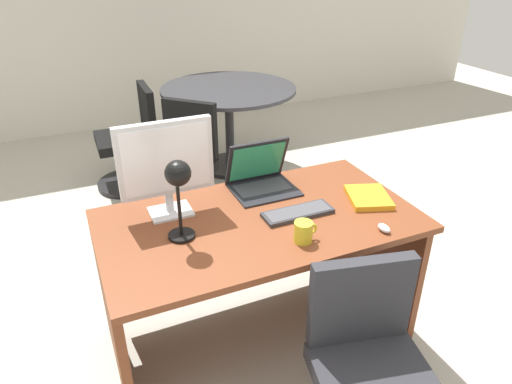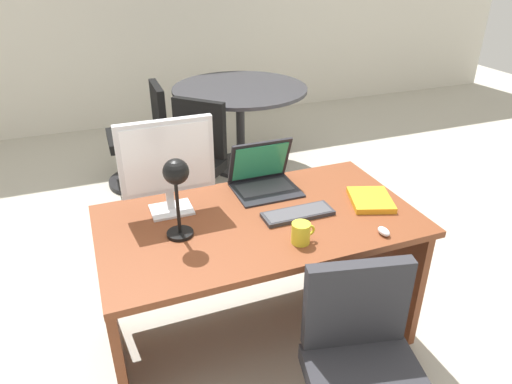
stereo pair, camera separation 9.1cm
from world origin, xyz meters
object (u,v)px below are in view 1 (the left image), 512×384
Objects in this scene: desk_lamp at (178,184)px; meeting_chair_far at (132,146)px; book at (368,197)px; coffee_mug at (304,232)px; office_chair at (369,381)px; monitor at (166,162)px; meeting_table at (229,108)px; mouse at (384,228)px; meeting_chair_near at (183,173)px; laptop at (260,173)px; desk at (255,252)px; keyboard at (298,213)px.

meeting_chair_far is (0.12, 2.14, -0.66)m from desk_lamp.
desk_lamp is 1.00m from book.
office_chair is at bearing -80.19° from coffee_mug.
desk_lamp reaches higher than book.
monitor is 1.03m from book.
desk_lamp is 2.39m from meeting_table.
mouse is 0.67× the size of coffee_mug.
mouse is 1.90m from meeting_chair_near.
desk_lamp is at bearing 155.06° from coffee_mug.
laptop reaches higher than mouse.
desk is 0.65m from mouse.
monitor is at bearing 87.99° from desk_lamp.
desk is at bearing -82.82° from meeting_chair_far.
meeting_chair_near is 1.00× the size of meeting_chair_far.
keyboard is 0.41m from mouse.
meeting_table is at bearing 45.30° from meeting_chair_near.
monitor is 1.04m from mouse.
keyboard is at bearing -101.97° from meeting_table.
laptop is 0.65m from desk_lamp.
office_chair is 2.85m from meeting_table.
book is 2.16m from meeting_table.
desk is 4.35× the size of keyboard.
meeting_chair_near reaches higher than keyboard.
meeting_chair_far is (-0.44, 2.15, -0.40)m from keyboard.
book is (0.45, -0.36, -0.06)m from laptop.
meeting_chair_near is (-0.13, 1.16, -0.48)m from laptop.
meeting_chair_far reaches higher than meeting_chair_near.
keyboard is (0.18, -0.10, 0.24)m from desk.
monitor reaches higher than meeting_chair_near.
monitor reaches higher than keyboard.
laptop is 0.96× the size of keyboard.
mouse is (0.34, -0.63, -0.06)m from laptop.
monitor is 0.70m from coffee_mug.
mouse is (0.29, -0.29, 0.01)m from keyboard.
desk_lamp is at bearing -167.93° from desk.
mouse is at bearing -73.35° from meeting_chair_far.
office_chair is (0.56, -0.68, -0.71)m from desk_lamp.
monitor reaches higher than meeting_chair_far.
keyboard is 2.19m from meeting_table.
laptop is at bearing -77.71° from meeting_chair_far.
meeting_table reaches higher than book.
meeting_chair_far reaches higher than keyboard.
coffee_mug is 2.43m from meeting_chair_far.
meeting_chair_far is at bearing 98.56° from coffee_mug.
office_chair reaches higher than keyboard.
meeting_chair_near is (0.01, 1.41, -0.18)m from desk.
monitor is at bearing 120.63° from office_chair.
meeting_table is 1.38× the size of meeting_chair_far.
monitor is 2.00m from meeting_chair_far.
keyboard is (0.05, -0.34, -0.07)m from laptop.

